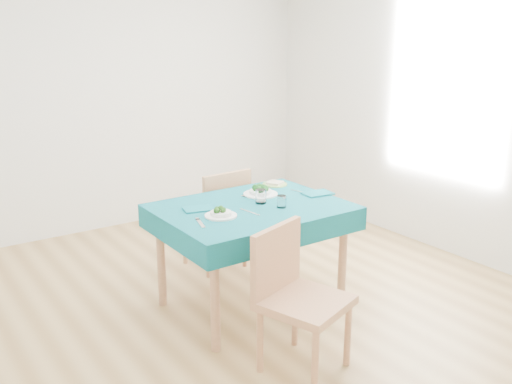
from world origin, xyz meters
TOP-DOWN VIEW (x-y plane):
  - room_shell at (0.00, 0.00)m, footprint 4.02×4.52m
  - table at (-0.04, -0.01)m, footprint 1.27×0.96m
  - chair_near at (-0.24, -0.85)m, footprint 0.58×0.61m
  - chair_far at (0.12, 0.79)m, footprint 0.47×0.51m
  - bowl_near at (-0.34, -0.09)m, footprint 0.21×0.21m
  - bowl_far at (0.17, 0.18)m, footprint 0.25×0.25m
  - fork_near at (-0.52, -0.13)m, footprint 0.07×0.18m
  - knife_near at (-0.13, -0.12)m, footprint 0.04×0.20m
  - fork_far at (0.06, 0.13)m, footprint 0.06×0.19m
  - knife_far at (0.46, 0.07)m, footprint 0.07×0.18m
  - napkin_near at (-0.39, 0.13)m, footprint 0.23×0.18m
  - napkin_far at (0.53, -0.05)m, footprint 0.23×0.17m
  - tumbler_center at (0.05, 0.01)m, footprint 0.08×0.08m
  - tumbler_side at (0.11, -0.15)m, footprint 0.07×0.07m
  - side_plate at (0.42, 0.35)m, footprint 0.19×0.19m
  - bread_slice at (0.42, 0.35)m, footprint 0.15×0.15m

SIDE VIEW (x-z plane):
  - table at x=-0.04m, z-range 0.00..0.76m
  - chair_far at x=0.12m, z-range 0.00..1.11m
  - chair_near at x=-0.24m, z-range 0.00..1.13m
  - knife_far at x=0.46m, z-range 0.76..0.76m
  - knife_near at x=-0.13m, z-range 0.76..0.76m
  - fork_near at x=-0.52m, z-range 0.76..0.76m
  - fork_far at x=0.06m, z-range 0.76..0.76m
  - side_plate at x=0.42m, z-range 0.76..0.77m
  - napkin_near at x=-0.39m, z-range 0.76..0.77m
  - napkin_far at x=0.53m, z-range 0.76..0.77m
  - bread_slice at x=0.42m, z-range 0.77..0.78m
  - bowl_near at x=-0.34m, z-range 0.76..0.82m
  - bowl_far at x=0.17m, z-range 0.76..0.84m
  - tumbler_side at x=0.11m, z-range 0.76..0.84m
  - tumbler_center at x=0.05m, z-range 0.76..0.86m
  - room_shell at x=0.00m, z-range -0.02..2.71m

